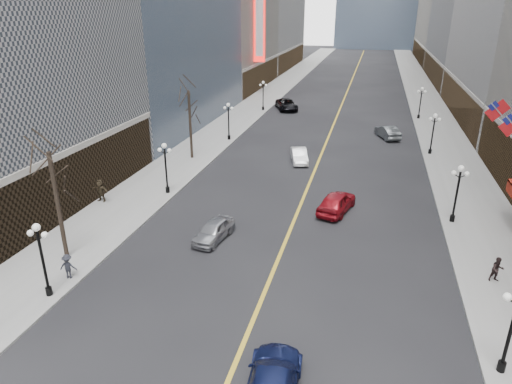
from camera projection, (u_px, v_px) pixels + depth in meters
The scene contains 23 objects.
sidewalk_east at pixel (431, 114), 70.37m from camera, with size 6.00×230.00×0.15m, color gray.
sidewalk_west at pixel (256, 105), 76.81m from camera, with size 6.00×230.00×0.15m, color gray.
lane_line at pixel (344, 98), 82.59m from camera, with size 0.25×200.00×0.02m, color gold.
streetlamp_east_1 at pixel (458, 188), 33.92m from camera, with size 1.26×0.44×4.52m.
streetlamp_east_2 at pixel (433, 129), 50.07m from camera, with size 1.26×0.44×4.52m.
streetlamp_east_3 at pixel (421, 100), 66.22m from camera, with size 1.26×0.44×4.52m.
streetlamp_west_0 at pixel (41, 253), 25.00m from camera, with size 1.26×0.44×4.52m.
streetlamp_west_1 at pixel (166, 163), 39.35m from camera, with size 1.26×0.44×4.52m.
streetlamp_west_2 at pixel (229, 117), 55.50m from camera, with size 1.26×0.44×4.52m.
streetlamp_west_3 at pixel (263, 92), 71.65m from camera, with size 1.26×0.44×4.52m.
flag_5 at pixel (499, 112), 37.74m from camera, with size 2.87×0.12×2.87m.
theatre_marquee at pixel (260, 27), 81.72m from camera, with size 2.00×0.55×12.00m.
tree_west_near at pixel (52, 169), 27.72m from camera, with size 3.60×3.60×7.92m.
tree_west_far at pixel (189, 102), 47.46m from camera, with size 3.60×3.60×7.92m.
car_nb_near at pixel (214, 230), 32.29m from camera, with size 1.69×4.21×1.44m, color #9EA0A5.
car_nb_mid at pixel (299, 155), 48.51m from camera, with size 1.53×4.39×1.45m, color white.
car_nb_far at pixel (287, 105), 73.04m from camera, with size 2.85×6.18×1.72m, color black.
car_sb_near at pixel (272, 384), 19.00m from camera, with size 2.25×5.54×1.61m, color #121944.
car_sb_mid at pixel (337, 202), 36.65m from camera, with size 2.00×4.97×1.69m, color maroon.
car_sb_far at pixel (388, 132), 57.30m from camera, with size 1.67×4.79×1.58m, color #474C4E.
ped_east_walk at pixel (497, 269), 27.06m from camera, with size 0.77×0.42×1.58m, color black.
ped_west_walk at pixel (68, 266), 27.39m from camera, with size 1.02×0.42×1.58m, color black.
ped_west_far at pixel (100, 190), 38.23m from camera, with size 1.81×0.52×1.95m, color #32291C.
Camera 1 is at (5.07, -4.28, 15.41)m, focal length 32.00 mm.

